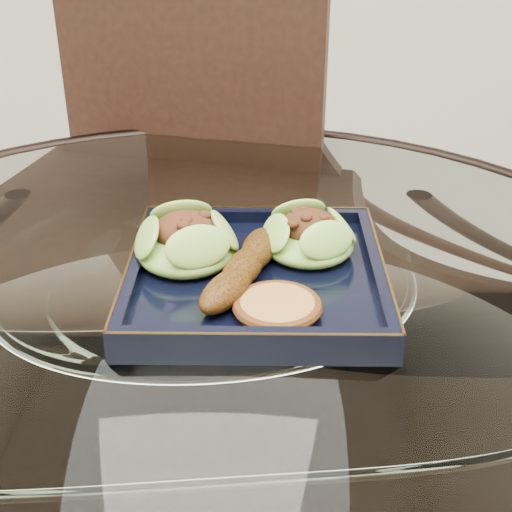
{
  "coord_description": "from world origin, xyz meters",
  "views": [
    {
      "loc": [
        0.06,
        -0.63,
        1.16
      ],
      "look_at": [
        0.05,
        0.02,
        0.8
      ],
      "focal_mm": 50.0,
      "sensor_mm": 36.0,
      "label": 1
    }
  ],
  "objects": [
    {
      "name": "navy_plate",
      "position": [
        0.05,
        0.02,
        0.77
      ],
      "size": [
        0.27,
        0.27,
        0.02
      ],
      "primitive_type": "cube",
      "rotation": [
        0.0,
        0.0,
        -0.01
      ],
      "color": "black",
      "rests_on": "dining_table"
    },
    {
      "name": "lettuce_wrap_left",
      "position": [
        -0.02,
        0.05,
        0.8
      ],
      "size": [
        0.12,
        0.12,
        0.04
      ],
      "primitive_type": "ellipsoid",
      "rotation": [
        0.0,
        0.0,
        -0.14
      ],
      "color": "#568C28",
      "rests_on": "navy_plate"
    },
    {
      "name": "lettuce_wrap_right",
      "position": [
        0.11,
        0.07,
        0.8
      ],
      "size": [
        0.11,
        0.11,
        0.04
      ],
      "primitive_type": "ellipsoid",
      "rotation": [
        0.0,
        0.0,
        -0.09
      ],
      "color": "#64A931",
      "rests_on": "navy_plate"
    },
    {
      "name": "crumb_patty",
      "position": [
        0.07,
        -0.06,
        0.79
      ],
      "size": [
        0.1,
        0.1,
        0.01
      ],
      "primitive_type": "cylinder",
      "rotation": [
        0.0,
        0.0,
        0.41
      ],
      "color": "#AF753A",
      "rests_on": "navy_plate"
    },
    {
      "name": "dining_chair",
      "position": [
        -0.08,
        0.4,
        0.6
      ],
      "size": [
        0.56,
        0.56,
        1.07
      ],
      "rotation": [
        0.0,
        0.0,
        -0.23
      ],
      "color": "black",
      "rests_on": "ground"
    },
    {
      "name": "roasted_plantain",
      "position": [
        0.04,
        0.0,
        0.8
      ],
      "size": [
        0.09,
        0.17,
        0.03
      ],
      "primitive_type": "ellipsoid",
      "rotation": [
        0.0,
        0.0,
        1.22
      ],
      "color": "#5C3409",
      "rests_on": "navy_plate"
    },
    {
      "name": "dining_table",
      "position": [
        -0.0,
        -0.0,
        0.6
      ],
      "size": [
        1.13,
        1.13,
        0.77
      ],
      "color": "white",
      "rests_on": "ground"
    }
  ]
}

